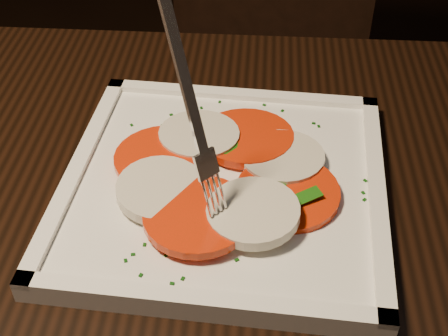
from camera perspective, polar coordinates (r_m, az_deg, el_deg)
The scene contains 4 objects.
chair at distance 1.28m, azimuth 3.65°, elevation 12.03°, with size 0.51×0.51×0.93m.
plate at distance 0.57m, azimuth 0.00°, elevation -1.71°, with size 0.29×0.29×0.01m, color white.
caprese_salad at distance 0.56m, azimuth -0.01°, elevation -0.49°, with size 0.23×0.25×0.02m.
fork at distance 0.48m, azimuth -3.48°, elevation 5.63°, with size 0.02×0.06×0.17m, color white, non-canonical shape.
Camera 1 is at (0.15, -0.10, 1.14)m, focal length 50.00 mm.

